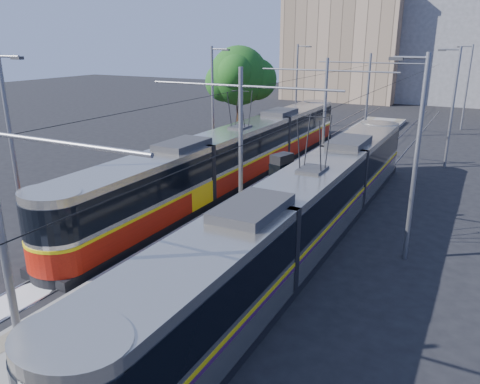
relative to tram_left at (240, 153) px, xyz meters
The scene contains 13 objects.
ground 15.25m from the tram_left, 76.25° to the right, with size 160.00×160.00×0.00m, color black.
platform 4.54m from the tram_left, 32.38° to the left, with size 4.00×50.00×0.30m, color gray.
tactile_strip_left 3.43m from the tram_left, 46.72° to the left, with size 0.70×50.00×0.01m, color gray.
tactile_strip_right 5.72m from the tram_left, 24.33° to the left, with size 0.70×50.00×0.01m, color gray.
rails 4.59m from the tram_left, 32.38° to the left, with size 8.71×70.00×0.03m.
tram_left is the anchor object (origin of this frame).
tram_right 10.21m from the tram_left, 45.14° to the right, with size 2.43×27.68×5.50m.
catenary 4.61m from the tram_left, ahead, with size 9.20×70.00×7.00m.
street_lamps 7.65m from the tram_left, 60.19° to the left, with size 15.18×38.22×8.00m.
shelter 5.71m from the tram_left, 40.29° to the right, with size 1.01×1.33×2.62m.
tree 13.03m from the tram_left, 116.63° to the left, with size 5.49×5.07×7.97m.
building_left 46.11m from the tram_left, 98.04° to the left, with size 16.32×12.24×15.23m.
building_centre 50.69m from the tram_left, 78.98° to the left, with size 18.36×14.28×17.34m.
Camera 1 is at (9.65, -10.27, 8.42)m, focal length 35.00 mm.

